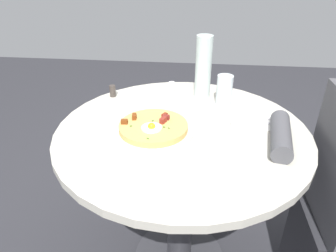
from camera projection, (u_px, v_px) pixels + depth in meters
name	position (u px, v px, depth m)	size (l,w,h in m)	color
dining_table	(181.00, 166.00, 1.27)	(0.95, 0.95, 0.74)	beige
pizza_plate	(154.00, 131.00, 1.16)	(0.30, 0.30, 0.01)	silver
breakfast_pizza	(153.00, 127.00, 1.15)	(0.25, 0.25, 0.04)	#DFAC5C
bread_plate	(235.00, 156.00, 1.02)	(0.18, 0.18, 0.01)	silver
napkin	(253.00, 122.00, 1.23)	(0.17, 0.14, 0.00)	white
fork	(252.00, 119.00, 1.24)	(0.18, 0.01, 0.01)	silver
knife	(254.00, 123.00, 1.21)	(0.18, 0.01, 0.01)	silver
water_glass	(224.00, 90.00, 1.34)	(0.07, 0.07, 0.13)	silver
water_bottle	(203.00, 67.00, 1.38)	(0.07, 0.07, 0.28)	silver
salt_shaker	(172.00, 87.00, 1.48)	(0.03, 0.03, 0.05)	white
pepper_shaker	(113.00, 91.00, 1.43)	(0.03, 0.03, 0.05)	#3F3833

